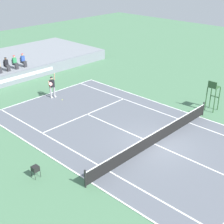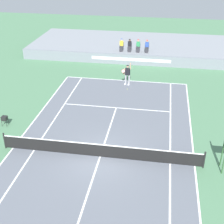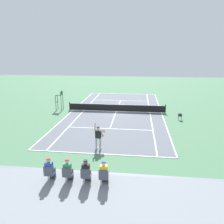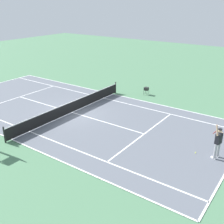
# 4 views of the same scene
# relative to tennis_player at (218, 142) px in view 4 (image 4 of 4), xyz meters

# --- Properties ---
(ground_plane) EXTENTS (80.00, 80.00, 0.00)m
(ground_plane) POSITION_rel_tennis_player_xyz_m (-0.27, -11.04, -0.99)
(ground_plane) COLOR #4C7A56
(court) EXTENTS (11.08, 23.88, 0.03)m
(court) POSITION_rel_tennis_player_xyz_m (-0.27, -11.04, -0.98)
(court) COLOR slate
(court) RESTS_ON ground
(net) EXTENTS (11.98, 0.10, 1.07)m
(net) POSITION_rel_tennis_player_xyz_m (-0.27, -11.04, -0.47)
(net) COLOR black
(net) RESTS_ON ground
(tennis_player) EXTENTS (0.83, 0.61, 2.08)m
(tennis_player) POSITION_rel_tennis_player_xyz_m (0.00, 0.00, 0.00)
(tennis_player) COLOR #9E9EA3
(tennis_player) RESTS_ON ground
(tennis_ball) EXTENTS (0.07, 0.07, 0.07)m
(tennis_ball) POSITION_rel_tennis_player_xyz_m (0.15, -1.07, -0.96)
(tennis_ball) COLOR #D1E533
(tennis_ball) RESTS_ON ground
(ball_hopper) EXTENTS (0.36, 0.36, 0.70)m
(ball_hopper) POSITION_rel_tennis_player_xyz_m (-7.48, -8.47, -0.42)
(ball_hopper) COLOR black
(ball_hopper) RESTS_ON ground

